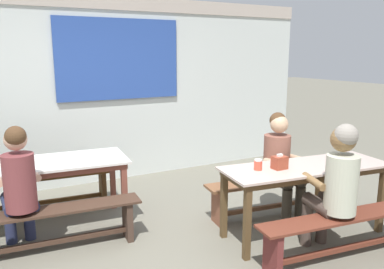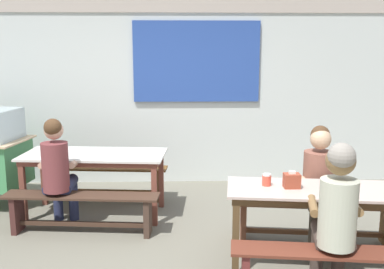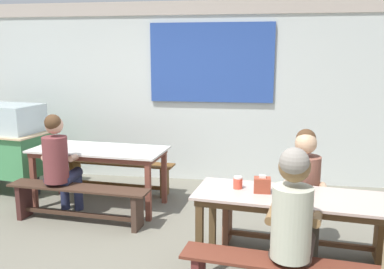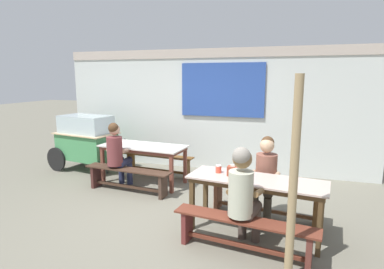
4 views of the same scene
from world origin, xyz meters
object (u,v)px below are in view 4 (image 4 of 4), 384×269
(dining_table_far, at_px, (143,149))
(person_near_front, at_px, (243,192))
(condiment_jar, at_px, (219,169))
(person_right_near_table, at_px, (265,173))
(bench_far_front, at_px, (128,177))
(food_cart, at_px, (86,139))
(bench_near_back, at_px, (264,197))
(bench_far_back, at_px, (158,162))
(person_left_back_turned, at_px, (117,152))
(tissue_box, at_px, (233,171))
(dining_table_near, at_px, (256,185))
(bench_near_front, at_px, (243,231))
(wooden_support_post, at_px, (293,183))

(dining_table_far, xyz_separation_m, person_near_front, (2.23, -1.91, 0.06))
(condiment_jar, bearing_deg, person_right_near_table, 31.03)
(bench_far_front, xyz_separation_m, food_cart, (-1.57, 0.97, 0.43))
(bench_near_back, xyz_separation_m, food_cart, (-4.02, 1.27, 0.42))
(person_near_front, bearing_deg, bench_far_back, 131.43)
(person_left_back_turned, height_order, tissue_box, person_left_back_turned)
(person_right_near_table, bearing_deg, bench_near_back, 97.81)
(condiment_jar, bearing_deg, person_left_back_turned, 157.91)
(dining_table_near, height_order, person_left_back_turned, person_left_back_turned)
(tissue_box, bearing_deg, dining_table_far, 145.49)
(bench_far_back, distance_m, person_near_front, 3.32)
(bench_far_front, height_order, tissue_box, tissue_box)
(dining_table_near, bearing_deg, bench_far_front, 160.06)
(tissue_box, bearing_deg, person_right_near_table, 47.69)
(tissue_box, height_order, condiment_jar, tissue_box)
(bench_far_front, relative_size, person_near_front, 1.31)
(bench_near_back, distance_m, food_cart, 4.23)
(bench_near_front, relative_size, person_left_back_turned, 1.36)
(bench_far_front, height_order, person_near_front, person_near_front)
(person_near_front, xyz_separation_m, tissue_box, (-0.22, 0.52, 0.08))
(dining_table_near, xyz_separation_m, bench_near_back, (0.07, 0.56, -0.38))
(dining_table_near, distance_m, wooden_support_post, 1.08)
(food_cart, bearing_deg, person_right_near_table, -18.54)
(condiment_jar, bearing_deg, dining_table_far, 143.95)
(person_near_front, height_order, condiment_jar, person_near_front)
(dining_table_near, relative_size, bench_near_front, 1.07)
(bench_far_back, xyz_separation_m, bench_near_front, (2.21, -2.55, 0.00))
(person_left_back_turned, bearing_deg, wooden_support_post, -31.41)
(bench_near_front, relative_size, person_near_front, 1.33)
(dining_table_near, relative_size, person_right_near_table, 1.50)
(condiment_jar, bearing_deg, bench_far_back, 133.07)
(condiment_jar, bearing_deg, bench_near_front, -55.72)
(bench_far_back, relative_size, tissue_box, 10.58)
(bench_near_front, bearing_deg, person_left_back_turned, 149.23)
(dining_table_far, bearing_deg, condiment_jar, -36.05)
(bench_far_front, height_order, person_right_near_table, person_right_near_table)
(bench_far_front, xyz_separation_m, person_left_back_turned, (-0.26, 0.11, 0.41))
(person_right_near_table, height_order, tissue_box, person_right_near_table)
(dining_table_near, height_order, wooden_support_post, wooden_support_post)
(dining_table_near, distance_m, tissue_box, 0.35)
(dining_table_far, bearing_deg, bench_near_front, -41.29)
(bench_near_back, height_order, person_right_near_table, person_right_near_table)
(dining_table_near, height_order, food_cart, food_cart)
(person_right_near_table, bearing_deg, person_left_back_turned, 169.81)
(tissue_box, bearing_deg, bench_near_front, -67.56)
(dining_table_far, height_order, dining_table_near, same)
(dining_table_near, bearing_deg, bench_far_back, 138.93)
(dining_table_near, relative_size, bench_far_front, 1.08)
(bench_near_front, xyz_separation_m, tissue_box, (-0.25, 0.60, 0.54))
(food_cart, distance_m, person_near_front, 4.49)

